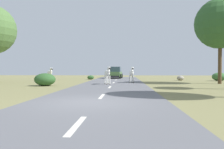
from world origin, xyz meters
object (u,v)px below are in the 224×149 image
car_0 (115,73)px  tree_4 (220,24)px  zebra_2 (107,73)px  zebra_1 (50,73)px  bush_2 (45,80)px  bush_1 (91,77)px  bush_4 (219,77)px  rock_1 (180,78)px  zebra_0 (132,73)px

car_0 → tree_4: size_ratio=0.54×
zebra_2 → car_0: car_0 is taller
zebra_1 → bush_2: bearing=71.7°
bush_1 → bush_4: 16.43m
bush_1 → bush_2: size_ratio=0.52×
car_0 → rock_1: (8.49, -5.44, -0.55)m
tree_4 → bush_1: tree_4 is taller
zebra_0 → zebra_1: size_ratio=1.05×
bush_4 → bush_1: bearing=168.5°
car_0 → zebra_2: bearing=93.9°
zebra_1 → rock_1: bearing=163.6°
tree_4 → bush_4: tree_4 is taller
car_0 → tree_4: 16.95m
zebra_0 → zebra_2: zebra_2 is taller
zebra_2 → bush_1: zebra_2 is taller
zebra_0 → bush_2: zebra_0 is taller
bush_2 → rock_1: bearing=37.5°
bush_2 → bush_4: 20.40m
zebra_1 → bush_1: bearing=-150.6°
zebra_0 → tree_4: size_ratio=0.21×
zebra_1 → bush_4: zebra_1 is taller
tree_4 → bush_4: 8.07m
bush_4 → zebra_0: bearing=-153.8°
zebra_0 → rock_1: bearing=-141.1°
bush_1 → rock_1: size_ratio=1.04×
zebra_0 → bush_2: size_ratio=0.97×
zebra_0 → zebra_2: size_ratio=1.03×
zebra_0 → zebra_1: 9.16m
tree_4 → rock_1: size_ratio=9.15×
zebra_2 → bush_2: bearing=-0.2°
tree_4 → zebra_2: bearing=-168.9°
tree_4 → bush_4: bearing=68.9°
bush_1 → bush_2: bush_2 is taller
bush_1 → car_0: bearing=44.9°
zebra_2 → tree_4: size_ratio=0.20×
zebra_2 → car_0: size_ratio=0.38×
car_0 → bush_1: car_0 is taller
zebra_0 → zebra_1: zebra_0 is taller
zebra_1 → zebra_2: bearing=114.1°
zebra_2 → rock_1: bearing=-151.7°
car_0 → rock_1: size_ratio=4.96×
zebra_2 → rock_1: size_ratio=1.87×
zebra_0 → bush_2: bearing=23.3°
zebra_2 → zebra_0: bearing=-149.0°
car_0 → bush_4: (12.84, -6.53, -0.34)m
car_0 → bush_4: car_0 is taller
bush_1 → rock_1: rock_1 is taller
zebra_0 → car_0: 11.97m
zebra_1 → car_0: 12.03m
bush_1 → rock_1: (11.75, -2.20, 0.01)m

